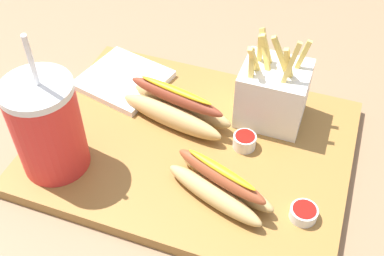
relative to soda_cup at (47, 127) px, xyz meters
The scene contains 9 objects.
ground_plane 0.23m from the soda_cup, 31.46° to the left, with size 2.40×2.40×0.02m, color #8C6B4C.
food_tray 0.22m from the soda_cup, 31.46° to the left, with size 0.47×0.36×0.02m, color olive.
soda_cup is the anchor object (origin of this frame).
fries_basket 0.34m from the soda_cup, 36.64° to the left, with size 0.10×0.09×0.16m.
hot_dog_1 0.25m from the soda_cup, ahead, with size 0.16×0.10×0.06m.
hot_dog_2 0.20m from the soda_cup, 47.40° to the left, with size 0.19×0.09×0.07m.
ketchup_cup_1 0.36m from the soda_cup, ahead, with size 0.04×0.04×0.02m.
ketchup_cup_2 0.28m from the soda_cup, 26.34° to the left, with size 0.03×0.03×0.02m.
napkin_stack 0.21m from the soda_cup, 86.50° to the left, with size 0.13×0.13×0.01m, color white.
Camera 1 is at (0.17, -0.47, 0.55)m, focal length 44.77 mm.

